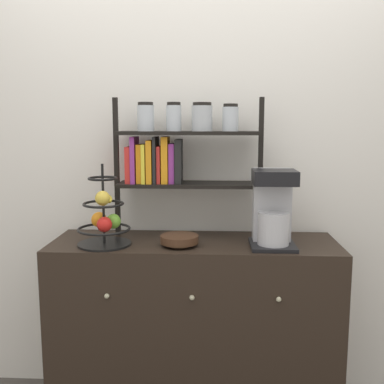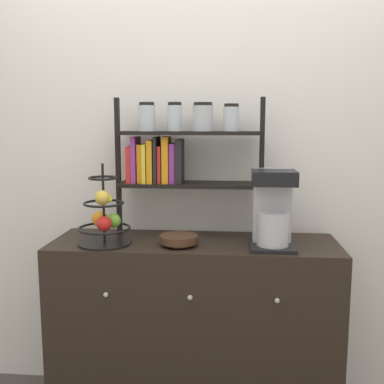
{
  "view_description": "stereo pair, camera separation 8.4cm",
  "coord_description": "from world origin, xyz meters",
  "views": [
    {
      "loc": [
        0.1,
        -1.95,
        1.5
      ],
      "look_at": [
        -0.01,
        0.23,
        1.17
      ],
      "focal_mm": 42.0,
      "sensor_mm": 36.0,
      "label": 1
    },
    {
      "loc": [
        0.18,
        -1.94,
        1.5
      ],
      "look_at": [
        -0.01,
        0.23,
        1.17
      ],
      "focal_mm": 42.0,
      "sensor_mm": 36.0,
      "label": 2
    }
  ],
  "objects": [
    {
      "name": "sideboard",
      "position": [
        0.0,
        0.23,
        0.46
      ],
      "size": [
        1.42,
        0.47,
        0.92
      ],
      "color": "black",
      "rests_on": "ground_plane"
    },
    {
      "name": "wooden_bowl",
      "position": [
        -0.07,
        0.14,
        0.95
      ],
      "size": [
        0.18,
        0.18,
        0.05
      ],
      "color": "#422819",
      "rests_on": "sideboard"
    },
    {
      "name": "coffee_maker",
      "position": [
        0.38,
        0.17,
        1.1
      ],
      "size": [
        0.21,
        0.23,
        0.37
      ],
      "color": "black",
      "rests_on": "sideboard"
    },
    {
      "name": "shelf_hutch",
      "position": [
        -0.11,
        0.35,
        1.36
      ],
      "size": [
        0.76,
        0.2,
        0.71
      ],
      "color": "black",
      "rests_on": "sideboard"
    },
    {
      "name": "wall_back",
      "position": [
        0.0,
        0.5,
        1.3
      ],
      "size": [
        7.0,
        0.05,
        2.6
      ],
      "primitive_type": "cube",
      "color": "silver",
      "rests_on": "ground_plane"
    },
    {
      "name": "fruit_stand",
      "position": [
        -0.43,
        0.14,
        1.05
      ],
      "size": [
        0.26,
        0.26,
        0.39
      ],
      "color": "black",
      "rests_on": "sideboard"
    }
  ]
}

